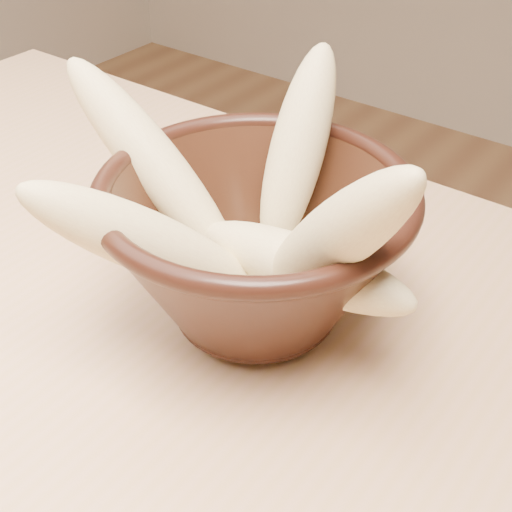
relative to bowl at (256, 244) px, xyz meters
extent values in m
cylinder|color=tan|center=(-0.50, 0.19, -0.46)|extent=(0.05, 0.05, 0.71)
cylinder|color=black|center=(0.00, 0.00, -0.06)|extent=(0.09, 0.09, 0.01)
cylinder|color=black|center=(0.00, 0.00, -0.04)|extent=(0.09, 0.09, 0.01)
torus|color=black|center=(0.00, 0.00, 0.04)|extent=(0.21, 0.21, 0.01)
cylinder|color=beige|center=(0.00, 0.00, -0.03)|extent=(0.12, 0.12, 0.02)
ellipsoid|color=tan|center=(-0.01, 0.06, 0.04)|extent=(0.06, 0.12, 0.15)
ellipsoid|color=tan|center=(-0.09, 0.00, 0.03)|extent=(0.17, 0.04, 0.14)
ellipsoid|color=tan|center=(0.07, -0.02, 0.05)|extent=(0.15, 0.09, 0.16)
ellipsoid|color=tan|center=(0.04, 0.00, 0.00)|extent=(0.16, 0.04, 0.05)
ellipsoid|color=tan|center=(-0.03, -0.07, 0.03)|extent=(0.12, 0.15, 0.13)
camera|label=1|loc=(0.23, -0.31, 0.27)|focal=50.00mm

